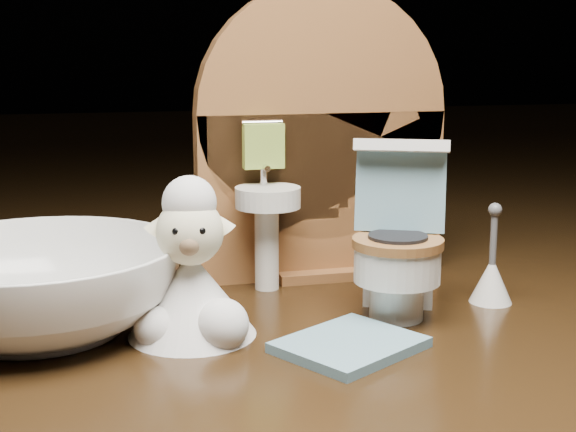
{
  "coord_description": "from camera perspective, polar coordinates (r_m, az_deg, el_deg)",
  "views": [
    {
      "loc": [
        -0.12,
        -0.33,
        0.12
      ],
      "look_at": [
        -0.03,
        0.0,
        0.05
      ],
      "focal_mm": 50.0,
      "sensor_mm": 36.0,
      "label": 1
    }
  ],
  "objects": [
    {
      "name": "backdrop_panel",
      "position": [
        0.41,
        2.27,
        4.63
      ],
      "size": [
        0.13,
        0.05,
        0.15
      ],
      "color": "brown",
      "rests_on": "ground"
    },
    {
      "name": "toy_toilet",
      "position": [
        0.36,
        7.86,
        -2.49
      ],
      "size": [
        0.05,
        0.06,
        0.08
      ],
      "rotation": [
        0.0,
        0.0,
        -0.43
      ],
      "color": "white",
      "rests_on": "ground"
    },
    {
      "name": "bath_mat",
      "position": [
        0.32,
        4.41,
        -9.12
      ],
      "size": [
        0.07,
        0.06,
        0.0
      ],
      "primitive_type": "cube",
      "rotation": [
        0.0,
        0.0,
        0.53
      ],
      "color": "#638D9C",
      "rests_on": "ground"
    },
    {
      "name": "toilet_brush",
      "position": [
        0.39,
        14.27,
        -4.19
      ],
      "size": [
        0.02,
        0.02,
        0.05
      ],
      "color": "white",
      "rests_on": "ground"
    },
    {
      "name": "plush_lamb",
      "position": [
        0.33,
        -6.85,
        -4.6
      ],
      "size": [
        0.05,
        0.05,
        0.07
      ],
      "rotation": [
        0.0,
        0.0,
        -0.16
      ],
      "color": "white",
      "rests_on": "ground"
    },
    {
      "name": "ceramic_bowl",
      "position": [
        0.35,
        -17.29,
        -4.94
      ],
      "size": [
        0.16,
        0.16,
        0.04
      ],
      "primitive_type": "imported",
      "rotation": [
        0.0,
        0.0,
        0.4
      ],
      "color": "white",
      "rests_on": "ground"
    }
  ]
}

